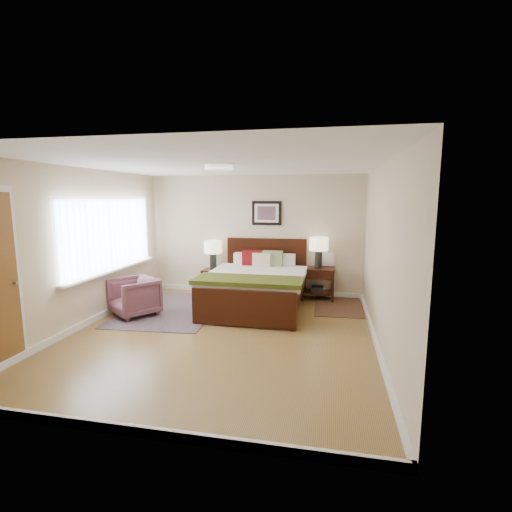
# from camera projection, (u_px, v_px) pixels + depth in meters

# --- Properties ---
(floor) EXTENTS (5.00, 5.00, 0.00)m
(floor) POSITION_uv_depth(u_px,v_px,m) (221.00, 334.00, 5.59)
(floor) COLOR olive
(floor) RESTS_ON ground
(back_wall) EXTENTS (4.50, 0.04, 2.50)m
(back_wall) POSITION_uv_depth(u_px,v_px,m) (255.00, 235.00, 7.82)
(back_wall) COLOR beige
(back_wall) RESTS_ON ground
(front_wall) EXTENTS (4.50, 0.04, 2.50)m
(front_wall) POSITION_uv_depth(u_px,v_px,m) (130.00, 296.00, 2.97)
(front_wall) COLOR beige
(front_wall) RESTS_ON ground
(left_wall) EXTENTS (0.04, 5.00, 2.50)m
(left_wall) POSITION_uv_depth(u_px,v_px,m) (83.00, 248.00, 5.84)
(left_wall) COLOR beige
(left_wall) RESTS_ON ground
(right_wall) EXTENTS (0.04, 5.00, 2.50)m
(right_wall) POSITION_uv_depth(u_px,v_px,m) (382.00, 257.00, 4.96)
(right_wall) COLOR beige
(right_wall) RESTS_ON ground
(ceiling) EXTENTS (4.50, 5.00, 0.02)m
(ceiling) POSITION_uv_depth(u_px,v_px,m) (219.00, 164.00, 5.20)
(ceiling) COLOR white
(ceiling) RESTS_ON back_wall
(window) EXTENTS (0.11, 2.72, 1.32)m
(window) POSITION_uv_depth(u_px,v_px,m) (111.00, 236.00, 6.48)
(window) COLOR silver
(window) RESTS_ON left_wall
(ceil_fixture) EXTENTS (0.44, 0.44, 0.08)m
(ceil_fixture) POSITION_uv_depth(u_px,v_px,m) (219.00, 167.00, 5.21)
(ceil_fixture) COLOR white
(ceil_fixture) RESTS_ON ceiling
(bed) EXTENTS (1.80, 2.18, 1.18)m
(bed) POSITION_uv_depth(u_px,v_px,m) (257.00, 279.00, 6.83)
(bed) COLOR black
(bed) RESTS_ON ground
(wall_art) EXTENTS (0.62, 0.05, 0.50)m
(wall_art) POSITION_uv_depth(u_px,v_px,m) (267.00, 213.00, 7.66)
(wall_art) COLOR black
(wall_art) RESTS_ON back_wall
(nightstand_left) EXTENTS (0.44, 0.40, 0.52)m
(nightstand_left) POSITION_uv_depth(u_px,v_px,m) (213.00, 275.00, 7.87)
(nightstand_left) COLOR black
(nightstand_left) RESTS_ON ground
(nightstand_right) EXTENTS (0.65, 0.49, 0.65)m
(nightstand_right) POSITION_uv_depth(u_px,v_px,m) (318.00, 280.00, 7.45)
(nightstand_right) COLOR black
(nightstand_right) RESTS_ON ground
(lamp_left) EXTENTS (0.37, 0.37, 0.61)m
(lamp_left) POSITION_uv_depth(u_px,v_px,m) (213.00, 249.00, 7.81)
(lamp_left) COLOR black
(lamp_left) RESTS_ON nightstand_left
(lamp_right) EXTENTS (0.37, 0.37, 0.61)m
(lamp_right) POSITION_uv_depth(u_px,v_px,m) (319.00, 246.00, 7.36)
(lamp_right) COLOR black
(lamp_right) RESTS_ON nightstand_right
(armchair) EXTENTS (1.00, 1.00, 0.66)m
(armchair) POSITION_uv_depth(u_px,v_px,m) (134.00, 297.00, 6.44)
(armchair) COLOR brown
(armchair) RESTS_ON ground
(rug_persian) EXTENTS (1.79, 2.41, 0.01)m
(rug_persian) POSITION_uv_depth(u_px,v_px,m) (171.00, 309.00, 6.80)
(rug_persian) COLOR #100C3E
(rug_persian) RESTS_ON ground
(rug_navy) EXTENTS (0.93, 1.37, 0.01)m
(rug_navy) POSITION_uv_depth(u_px,v_px,m) (339.00, 306.00, 6.99)
(rug_navy) COLOR black
(rug_navy) RESTS_ON ground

